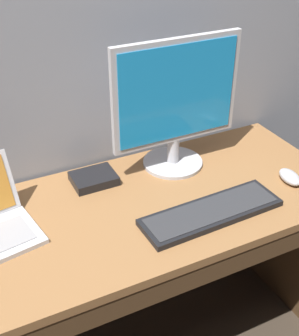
{
  "coord_description": "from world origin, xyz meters",
  "views": [
    {
      "loc": [
        -0.43,
        -1.12,
        1.69
      ],
      "look_at": [
        0.13,
        0.0,
        0.89
      ],
      "focal_mm": 48.81,
      "sensor_mm": 36.0,
      "label": 1
    }
  ],
  "objects_px": {
    "external_monitor": "(176,104)",
    "wired_keyboard": "(211,212)",
    "computer_mouse": "(290,177)",
    "external_drive_box": "(94,178)"
  },
  "relations": [
    {
      "from": "computer_mouse",
      "to": "external_drive_box",
      "type": "relative_size",
      "value": 0.68
    },
    {
      "from": "external_monitor",
      "to": "computer_mouse",
      "type": "height_order",
      "value": "external_monitor"
    },
    {
      "from": "wired_keyboard",
      "to": "external_drive_box",
      "type": "relative_size",
      "value": 3.11
    },
    {
      "from": "computer_mouse",
      "to": "external_drive_box",
      "type": "xyz_separation_m",
      "value": [
        -0.64,
        0.31,
        -0.0
      ]
    },
    {
      "from": "external_monitor",
      "to": "wired_keyboard",
      "type": "relative_size",
      "value": 1.02
    },
    {
      "from": "computer_mouse",
      "to": "external_drive_box",
      "type": "bearing_deg",
      "value": 161.83
    },
    {
      "from": "external_monitor",
      "to": "external_drive_box",
      "type": "height_order",
      "value": "external_monitor"
    },
    {
      "from": "computer_mouse",
      "to": "external_drive_box",
      "type": "height_order",
      "value": "computer_mouse"
    },
    {
      "from": "external_monitor",
      "to": "external_drive_box",
      "type": "xyz_separation_m",
      "value": [
        -0.32,
        0.03,
        -0.24
      ]
    },
    {
      "from": "wired_keyboard",
      "to": "external_monitor",
      "type": "bearing_deg",
      "value": 83.12
    }
  ]
}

